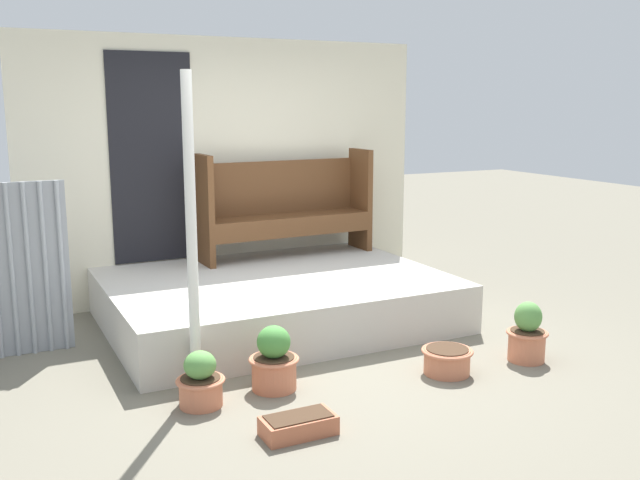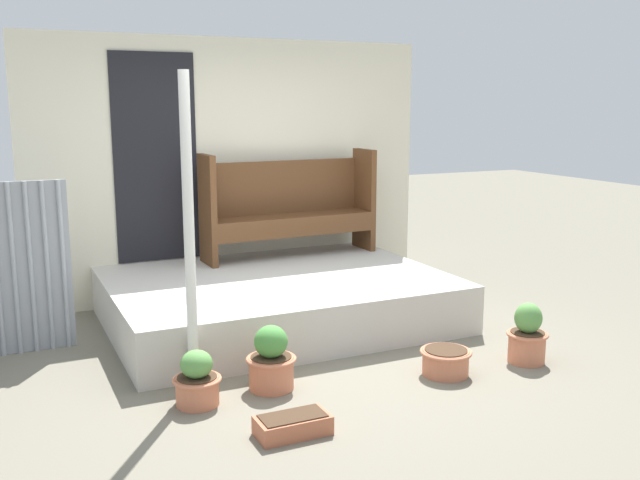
# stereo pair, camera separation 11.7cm
# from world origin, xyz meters

# --- Properties ---
(ground_plane) EXTENTS (24.00, 24.00, 0.00)m
(ground_plane) POSITION_xyz_m (0.00, 0.00, 0.00)
(ground_plane) COLOR #706B5B
(porch_slab) EXTENTS (2.93, 2.19, 0.43)m
(porch_slab) POSITION_xyz_m (0.11, 1.10, 0.21)
(porch_slab) COLOR beige
(porch_slab) RESTS_ON ground_plane
(house_wall) EXTENTS (4.13, 0.08, 2.60)m
(house_wall) POSITION_xyz_m (0.07, 2.22, 1.31)
(house_wall) COLOR beige
(house_wall) RESTS_ON ground_plane
(support_post) EXTENTS (0.07, 0.07, 2.18)m
(support_post) POSITION_xyz_m (-0.98, -0.07, 1.09)
(support_post) COLOR white
(support_post) RESTS_ON ground_plane
(bench) EXTENTS (1.80, 0.45, 1.06)m
(bench) POSITION_xyz_m (0.56, 1.89, 0.96)
(bench) COLOR brown
(bench) RESTS_ON porch_slab
(flower_pot_left) EXTENTS (0.33, 0.33, 0.38)m
(flower_pot_left) POSITION_xyz_m (-1.04, -0.37, 0.16)
(flower_pot_left) COLOR #C67251
(flower_pot_left) RESTS_ON ground_plane
(flower_pot_middle) EXTENTS (0.35, 0.35, 0.46)m
(flower_pot_middle) POSITION_xyz_m (-0.50, -0.32, 0.20)
(flower_pot_middle) COLOR #C67251
(flower_pot_middle) RESTS_ON ground_plane
(flower_pot_right) EXTENTS (0.38, 0.38, 0.19)m
(flower_pot_right) POSITION_xyz_m (0.76, -0.62, 0.11)
(flower_pot_right) COLOR #C67251
(flower_pot_right) RESTS_ON ground_plane
(flower_pot_far_right) EXTENTS (0.32, 0.32, 0.47)m
(flower_pot_far_right) POSITION_xyz_m (1.47, -0.67, 0.20)
(flower_pot_far_right) COLOR #C67251
(flower_pot_far_right) RESTS_ON ground_plane
(planter_box_rect) EXTENTS (0.45, 0.23, 0.12)m
(planter_box_rect) POSITION_xyz_m (-0.64, -1.03, 0.06)
(planter_box_rect) COLOR #B26042
(planter_box_rect) RESTS_ON ground_plane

